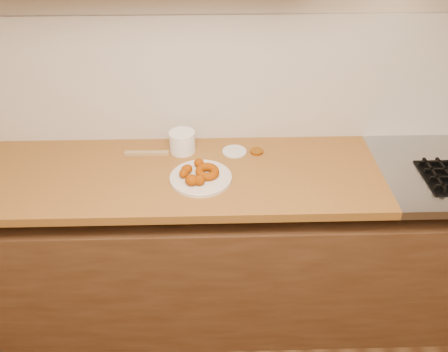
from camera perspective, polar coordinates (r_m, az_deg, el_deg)
The scene contains 11 objects.
wall_back at distance 2.19m, azimuth 5.13°, elevation 15.15°, with size 4.00×0.02×2.70m, color #BCAB93.
base_cabinet at distance 2.45m, azimuth 4.70°, elevation -9.26°, with size 3.60×0.60×0.77m, color brown.
butcher_block at distance 2.15m, azimuth -12.11°, elevation -0.02°, with size 2.30×0.62×0.04m, color #926025.
backsplash at distance 2.23m, azimuth 4.96°, elevation 11.43°, with size 3.60×0.02×0.60m, color #B9B3A6.
donut_plate at distance 2.05m, azimuth -2.81°, elevation -0.23°, with size 0.27×0.27×0.02m, color beige.
ring_donut at distance 2.04m, azimuth -2.04°, elevation 0.51°, with size 0.10×0.10×0.04m, color #9C3A00.
fried_dough_chunks at distance 2.03m, azimuth -3.87°, elevation 0.26°, with size 0.12×0.20×0.05m.
plastic_tub at distance 2.23m, azimuth -5.04°, elevation 4.12°, with size 0.12×0.12×0.10m, color white.
tub_lid at distance 2.24m, azimuth 1.26°, elevation 2.97°, with size 0.11×0.11×0.01m, color silver.
brass_jar_lid at distance 2.24m, azimuth 3.96°, elevation 2.98°, with size 0.06×0.06×0.01m, color #9D5D15.
wooden_utensil at distance 2.24m, azimuth -9.27°, elevation 2.71°, with size 0.21×0.03×0.02m, color #987F51.
Camera 1 is at (-0.25, -0.05, 2.09)m, focal length 38.00 mm.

